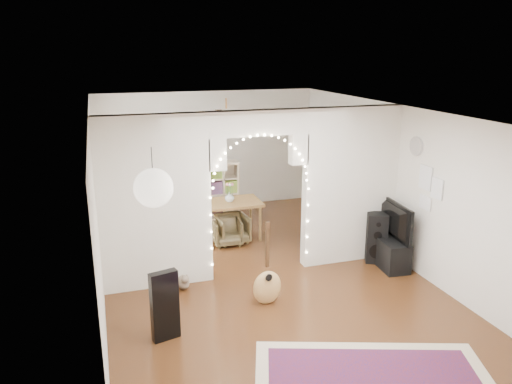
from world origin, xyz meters
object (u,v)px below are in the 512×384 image
object	(u,v)px
media_console	(387,251)
dining_chair_right	(232,229)
dining_chair_left	(227,232)
dining_table	(230,205)
acoustic_guitar	(267,274)
bookcase	(207,194)
floor_speaker	(376,238)

from	to	relation	value
media_console	dining_chair_right	distance (m)	2.91
dining_chair_left	dining_chair_right	xyz separation A→B (m)	(0.12, 0.08, 0.03)
dining_table	dining_chair_right	size ratio (longest dim) A/B	2.02
acoustic_guitar	bookcase	size ratio (longest dim) A/B	0.79
media_console	dining_chair_right	xyz separation A→B (m)	(-2.27, 1.82, 0.02)
bookcase	dining_chair_left	size ratio (longest dim) A/B	2.57
acoustic_guitar	dining_chair_right	bearing A→B (deg)	69.74
bookcase	dining_table	size ratio (longest dim) A/B	1.13
floor_speaker	dining_chair_left	size ratio (longest dim) A/B	1.66
acoustic_guitar	bookcase	distance (m)	3.60
floor_speaker	bookcase	distance (m)	3.64
dining_chair_left	acoustic_guitar	bearing A→B (deg)	-88.14
dining_table	dining_chair_left	bearing A→B (deg)	-113.42
dining_chair_left	dining_table	bearing A→B (deg)	68.74
dining_table	dining_chair_left	xyz separation A→B (m)	(-0.13, -0.30, -0.44)
floor_speaker	dining_chair_left	bearing A→B (deg)	169.10
dining_chair_right	media_console	bearing A→B (deg)	-42.95
acoustic_guitar	dining_chair_right	world-z (taller)	acoustic_guitar
bookcase	dining_chair_right	xyz separation A→B (m)	(0.24, -1.08, -0.41)
media_console	dining_chair_right	size ratio (longest dim) A/B	1.68
dining_table	acoustic_guitar	bearing A→B (deg)	-92.97
floor_speaker	media_console	distance (m)	0.28
floor_speaker	media_console	bearing A→B (deg)	-30.74
acoustic_guitar	dining_table	world-z (taller)	acoustic_guitar
bookcase	dining_chair_right	world-z (taller)	bookcase
floor_speaker	dining_table	world-z (taller)	floor_speaker
dining_table	media_console	bearing A→B (deg)	-41.52
dining_chair_right	floor_speaker	bearing A→B (deg)	-41.74
floor_speaker	media_console	size ratio (longest dim) A/B	0.88
bookcase	dining_chair_left	xyz separation A→B (m)	(0.12, -1.16, -0.44)
bookcase	dining_chair_left	world-z (taller)	bookcase
acoustic_guitar	dining_chair_right	distance (m)	2.52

